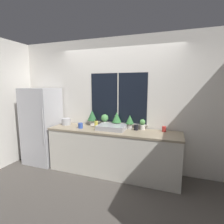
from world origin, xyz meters
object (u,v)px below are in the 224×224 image
object	(u,v)px
refrigerator	(42,126)
kettle	(66,121)
mug_blue	(81,126)
potted_plant_far_right	(142,124)
mug_black	(136,127)
potted_plant_far_left	(92,116)
potted_plant_center	(117,118)
potted_plant_left	(105,119)
sink	(112,127)
potted_plant_right	(130,120)
soap_bottle	(96,124)
mug_red	(164,129)

from	to	relation	value
refrigerator	kettle	distance (m)	0.60
refrigerator	mug_blue	bearing A→B (deg)	-4.18
refrigerator	mug_blue	world-z (taller)	refrigerator
potted_plant_far_right	mug_black	distance (m)	0.15
potted_plant_far_left	refrigerator	bearing A→B (deg)	-167.96
potted_plant_center	potted_plant_left	bearing A→B (deg)	180.00
sink	potted_plant_center	xyz separation A→B (m)	(0.03, 0.21, 0.14)
potted_plant_right	mug_blue	world-z (taller)	potted_plant_right
refrigerator	potted_plant_left	size ratio (longest dim) A/B	6.61
refrigerator	sink	world-z (taller)	refrigerator
refrigerator	kettle	bearing A→B (deg)	9.31
potted_plant_far_left	potted_plant_center	world-z (taller)	potted_plant_far_left
mug_black	sink	bearing A→B (deg)	-166.20
potted_plant_far_right	kettle	world-z (taller)	potted_plant_far_right
potted_plant_left	refrigerator	bearing A→B (deg)	-170.37
potted_plant_center	mug_black	size ratio (longest dim) A/B	3.06
potted_plant_center	kettle	xyz separation A→B (m)	(-1.11, -0.15, -0.11)
potted_plant_right	kettle	distance (m)	1.40
soap_bottle	kettle	xyz separation A→B (m)	(-0.73, 0.03, 0.00)
potted_plant_center	mug_black	world-z (taller)	potted_plant_center
mug_black	soap_bottle	bearing A→B (deg)	-173.98
soap_bottle	mug_red	distance (m)	1.33
potted_plant_far_left	potted_plant_center	bearing A→B (deg)	0.00
mug_black	kettle	size ratio (longest dim) A/B	0.54
mug_red	mug_black	xyz separation A→B (m)	(-0.51, -0.05, 0.00)
mug_red	kettle	bearing A→B (deg)	-177.01
mug_red	kettle	size ratio (longest dim) A/B	0.53
soap_bottle	potted_plant_far_right	bearing A→B (deg)	11.18
potted_plant_right	soap_bottle	world-z (taller)	potted_plant_right
mug_blue	kettle	size ratio (longest dim) A/B	0.55
potted_plant_far_left	potted_plant_right	world-z (taller)	potted_plant_far_left
sink	potted_plant_center	size ratio (longest dim) A/B	1.73
soap_bottle	mug_black	bearing A→B (deg)	6.02
sink	potted_plant_far_left	bearing A→B (deg)	158.32
potted_plant_left	potted_plant_center	world-z (taller)	potted_plant_center
mug_red	mug_blue	xyz separation A→B (m)	(-1.60, -0.28, 0.00)
kettle	potted_plant_far_left	bearing A→B (deg)	14.80
potted_plant_left	mug_black	world-z (taller)	potted_plant_left
potted_plant_far_left	mug_black	world-z (taller)	potted_plant_far_left
potted_plant_far_right	mug_red	distance (m)	0.42
potted_plant_right	mug_red	xyz separation A→B (m)	(0.66, -0.04, -0.11)
mug_red	kettle	distance (m)	2.06
potted_plant_right	mug_black	bearing A→B (deg)	-32.03
refrigerator	kettle	xyz separation A→B (m)	(0.58, 0.09, 0.12)
potted_plant_far_left	mug_black	size ratio (longest dim) A/B	3.19
refrigerator	mug_red	xyz separation A→B (m)	(2.63, 0.20, 0.10)
sink	potted_plant_right	distance (m)	0.39
potted_plant_left	potted_plant_right	size ratio (longest dim) A/B	0.93
sink	mug_blue	bearing A→B (deg)	-170.14
sink	kettle	size ratio (longest dim) A/B	2.86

